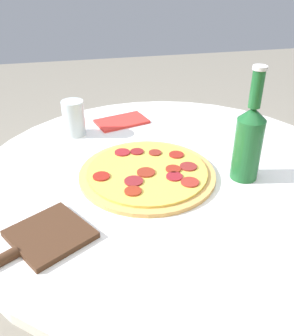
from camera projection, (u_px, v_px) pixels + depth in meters
name	position (u px, v px, depth m)	size (l,w,h in m)	color
table	(167.00, 238.00, 1.02)	(0.96, 0.96, 0.78)	white
pizza	(147.00, 172.00, 0.90)	(0.33, 0.33, 0.02)	tan
beer_bottle	(249.00, 139.00, 0.84)	(0.06, 0.06, 0.27)	#195628
pizza_paddle	(40.00, 240.00, 0.70)	(0.24, 0.19, 0.02)	#422819
drinking_glass	(74.00, 118.00, 1.07)	(0.06, 0.06, 0.10)	silver
napkin	(122.00, 121.00, 1.16)	(0.17, 0.13, 0.01)	red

